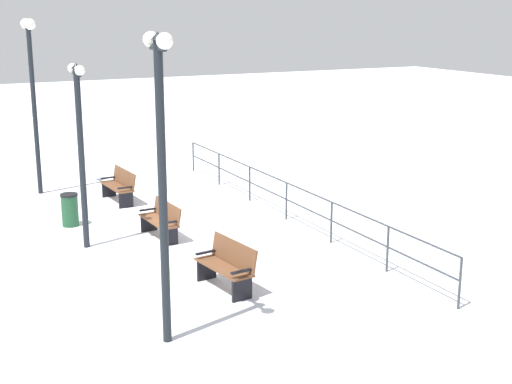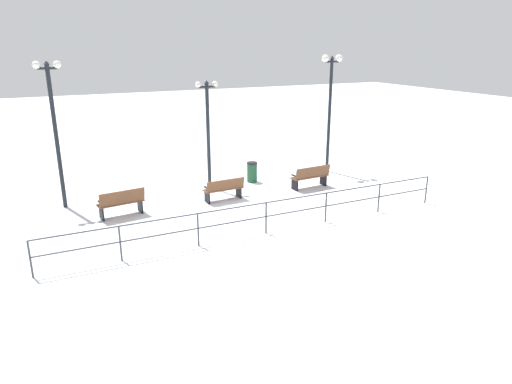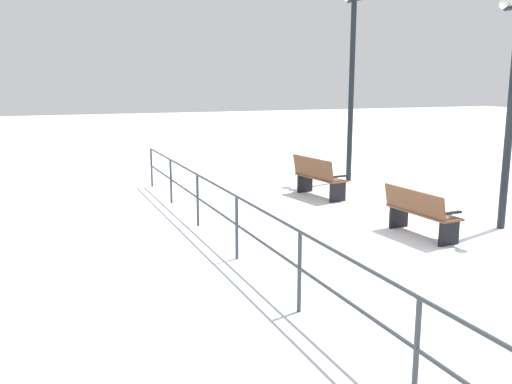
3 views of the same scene
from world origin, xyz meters
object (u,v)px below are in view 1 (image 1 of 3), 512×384
object	(u,v)px
bench_third	(227,265)
lamppost_far	(161,153)
bench_second	(161,220)
trash_bin	(70,210)
lamppost_middle	(80,136)
lamppost_near	(32,75)
bench_nearest	(120,185)

from	to	relation	value
bench_third	lamppost_far	world-z (taller)	lamppost_far
bench_second	trash_bin	bearing A→B (deg)	-51.78
bench_third	lamppost_middle	size ratio (longest dim) A/B	0.37
lamppost_near	bench_nearest	bearing A→B (deg)	132.25
bench_third	lamppost_far	size ratio (longest dim) A/B	0.31
bench_third	trash_bin	size ratio (longest dim) A/B	1.87
bench_second	lamppost_near	size ratio (longest dim) A/B	0.30
lamppost_far	bench_third	bearing A→B (deg)	-138.15
bench_third	lamppost_far	xyz separation A→B (m)	(1.83, 1.64, 2.65)
bench_second	bench_third	distance (m)	3.67
bench_nearest	lamppost_far	xyz separation A→B (m)	(1.83, 8.98, 2.66)
lamppost_far	trash_bin	bearing A→B (deg)	-90.39
lamppost_middle	lamppost_far	size ratio (longest dim) A/B	0.84
lamppost_middle	lamppost_far	world-z (taller)	lamppost_far
bench_nearest	bench_third	distance (m)	7.34
trash_bin	bench_second	bearing A→B (deg)	131.57
bench_second	bench_third	size ratio (longest dim) A/B	0.96
bench_second	bench_third	xyz separation A→B (m)	(-0.05, 3.67, 0.04)
lamppost_near	lamppost_middle	world-z (taller)	lamppost_near
lamppost_far	bench_second	bearing A→B (deg)	-108.55
bench_nearest	trash_bin	size ratio (longest dim) A/B	1.95
bench_second	lamppost_middle	world-z (taller)	lamppost_middle
lamppost_near	trash_bin	bearing A→B (deg)	90.75
bench_second	lamppost_far	xyz separation A→B (m)	(1.78, 5.30, 2.70)
lamppost_near	lamppost_far	distance (m)	11.00
lamppost_middle	trash_bin	xyz separation A→B (m)	(-0.05, -1.85, -2.17)
lamppost_near	lamppost_middle	distance (m)	5.66
bench_third	trash_bin	bearing A→B (deg)	-80.01
trash_bin	bench_third	bearing A→B (deg)	107.56
bench_third	lamppost_middle	distance (m)	4.69
bench_nearest	lamppost_near	bearing A→B (deg)	-51.51
lamppost_near	lamppost_far	bearing A→B (deg)	90.00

